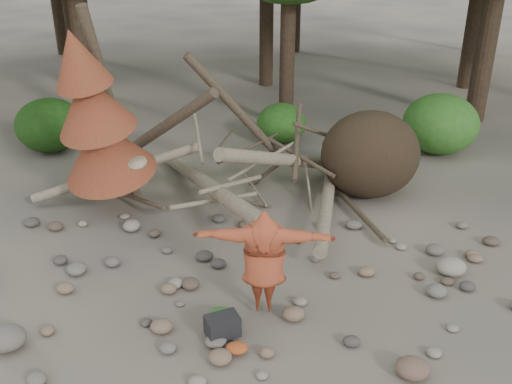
{
  "coord_description": "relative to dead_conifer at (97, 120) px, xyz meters",
  "views": [
    {
      "loc": [
        0.0,
        -7.49,
        5.65
      ],
      "look_at": [
        0.05,
        1.5,
        1.4
      ],
      "focal_mm": 40.0,
      "sensor_mm": 36.0,
      "label": 1
    }
  ],
  "objects": [
    {
      "name": "boulder_front_left",
      "position": [
        -0.5,
        -4.25,
        -1.94
      ],
      "size": [
        0.58,
        0.53,
        0.35
      ],
      "primitive_type": "ellipsoid",
      "color": "#685F57",
      "rests_on": "ground"
    },
    {
      "name": "bush_mid",
      "position": [
        3.92,
        4.43,
        -1.55
      ],
      "size": [
        1.4,
        1.4,
        1.12
      ],
      "primitive_type": "ellipsoid",
      "color": "#295F1B",
      "rests_on": "ground"
    },
    {
      "name": "dead_conifer",
      "position": [
        0.0,
        0.0,
        0.0
      ],
      "size": [
        2.06,
        2.16,
        4.35
      ],
      "color": "#4C3F30",
      "rests_on": "ground"
    },
    {
      "name": "cloth_orange",
      "position": [
        2.87,
        -4.4,
        -2.05
      ],
      "size": [
        0.32,
        0.26,
        0.12
      ],
      "primitive_type": "ellipsoid",
      "color": "#A6451C",
      "rests_on": "ground"
    },
    {
      "name": "deadfall_pile",
      "position": [
        5.13,
        0.87,
        -1.16
      ],
      "size": [
        8.55,
        5.24,
        3.3
      ],
      "color": "#332619",
      "rests_on": "ground"
    },
    {
      "name": "frisbee_thrower",
      "position": [
        3.27,
        -3.39,
        -1.16
      ],
      "size": [
        3.04,
        0.73,
        2.54
      ],
      "color": "#9C3E23",
      "rests_on": "ground"
    },
    {
      "name": "backpack",
      "position": [
        2.65,
        -4.05,
        -1.95
      ],
      "size": [
        0.58,
        0.5,
        0.33
      ],
      "primitive_type": "cube",
      "rotation": [
        0.0,
        0.0,
        0.41
      ],
      "color": "black",
      "rests_on": "ground"
    },
    {
      "name": "bush_left",
      "position": [
        -2.38,
        3.83,
        -1.39
      ],
      "size": [
        1.8,
        1.8,
        1.44
      ],
      "primitive_type": "ellipsoid",
      "color": "#1F4B14",
      "rests_on": "ground"
    },
    {
      "name": "cloth_green",
      "position": [
        2.61,
        -3.64,
        -2.03
      ],
      "size": [
        0.41,
        0.34,
        0.15
      ],
      "primitive_type": "ellipsoid",
      "color": "#376628",
      "rests_on": "ground"
    },
    {
      "name": "ground",
      "position": [
        3.12,
        -3.37,
        -2.11
      ],
      "size": [
        120.0,
        120.0,
        0.0
      ],
      "primitive_type": "plane",
      "color": "#514C44",
      "rests_on": "ground"
    },
    {
      "name": "boulder_front_right",
      "position": [
        5.29,
        -4.86,
        -1.97
      ],
      "size": [
        0.47,
        0.42,
        0.28
      ],
      "primitive_type": "ellipsoid",
      "color": "brown",
      "rests_on": "ground"
    },
    {
      "name": "boulder_mid_right",
      "position": [
        6.61,
        -2.35,
        -1.96
      ],
      "size": [
        0.51,
        0.46,
        0.31
      ],
      "primitive_type": "ellipsoid",
      "color": "gray",
      "rests_on": "ground"
    },
    {
      "name": "bush_right",
      "position": [
        8.12,
        3.63,
        -1.31
      ],
      "size": [
        2.0,
        2.0,
        1.6
      ],
      "primitive_type": "ellipsoid",
      "color": "#347023",
      "rests_on": "ground"
    }
  ]
}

